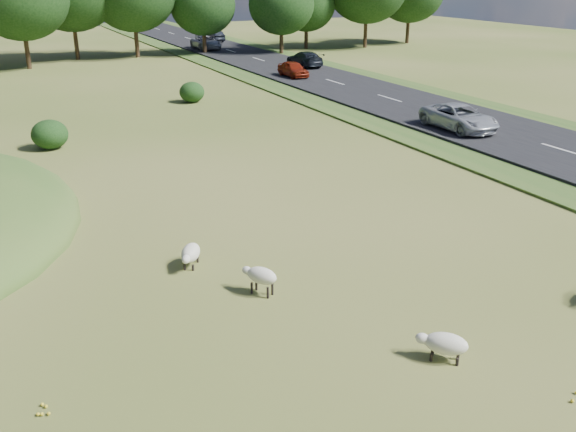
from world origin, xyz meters
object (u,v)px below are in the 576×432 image
object	(u,v)px
sheep_0	(261,276)
car_1	(207,34)
car_0	(459,117)
car_3	(293,69)
sheep_1	(190,253)
car_6	(206,42)
car_7	(305,59)
car_2	(215,36)
sheep_4	(444,343)

from	to	relation	value
sheep_0	car_1	world-z (taller)	car_1
car_0	car_3	size ratio (longest dim) A/B	1.34
sheep_1	sheep_0	bearing A→B (deg)	57.71
car_6	car_7	world-z (taller)	car_6
sheep_0	sheep_1	bearing A→B (deg)	-6.72
sheep_0	car_1	bearing A→B (deg)	-50.33
car_2	sheep_0	bearing A→B (deg)	71.23
car_0	car_1	size ratio (longest dim) A/B	1.06
car_2	car_7	bearing A→B (deg)	90.00
car_2	car_3	distance (m)	30.75
sheep_1	car_3	xyz separation A→B (m)	(19.83, 32.46, 0.43)
car_3	car_7	size ratio (longest dim) A/B	0.79
car_1	sheep_0	bearing A→B (deg)	72.04
sheep_4	sheep_1	bearing A→B (deg)	-19.00
car_3	car_1	bearing A→B (deg)	83.57
sheep_1	car_0	size ratio (longest dim) A/B	0.25
car_3	sheep_1	bearing A→B (deg)	-121.43
sheep_1	car_7	world-z (taller)	car_7
car_0	car_2	bearing A→B (deg)	85.85
car_7	car_1	bearing A→B (deg)	-90.00
car_2	car_6	world-z (taller)	car_6
sheep_0	sheep_1	distance (m)	3.02
car_0	car_6	bearing A→B (deg)	90.00
sheep_1	car_2	xyz separation A→B (m)	(23.63, 62.97, 0.44)
car_1	car_7	world-z (taller)	car_7
car_3	car_6	distance (m)	23.12
car_2	car_7	xyz separation A→B (m)	(0.00, -25.35, 0.05)
sheep_4	car_2	distance (m)	73.54
sheep_4	car_0	xyz separation A→B (m)	(15.85, 18.43, 0.50)
car_0	car_1	bearing A→B (deg)	86.09
car_2	car_0	bearing A→B (deg)	85.85
car_1	car_2	size ratio (longest dim) A/B	1.21
sheep_0	car_2	xyz separation A→B (m)	(22.33, 65.69, 0.31)
sheep_4	car_3	size ratio (longest dim) A/B	0.31
car_1	car_3	size ratio (longest dim) A/B	1.26
sheep_0	sheep_1	xyz separation A→B (m)	(-1.31, 2.72, -0.13)
sheep_4	car_3	xyz separation A→B (m)	(15.85, 40.35, 0.43)
car_3	car_7	bearing A→B (deg)	53.65
sheep_0	car_0	world-z (taller)	car_0
car_2	car_1	bearing A→B (deg)	-90.00
car_0	car_1	xyz separation A→B (m)	(3.80, 55.61, -0.01)
sheep_1	sheep_4	bearing A→B (deg)	58.81
sheep_1	car_3	distance (m)	38.04
sheep_1	car_7	xyz separation A→B (m)	(23.63, 37.62, 0.49)
car_0	car_2	xyz separation A→B (m)	(3.80, 52.43, -0.06)
sheep_0	car_0	xyz separation A→B (m)	(18.53, 13.26, 0.37)
car_6	car_2	bearing A→B (deg)	62.82
car_3	car_6	bearing A→B (deg)	90.00
car_6	sheep_4	bearing A→B (deg)	-104.03
sheep_4	car_7	bearing A→B (deg)	-69.11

